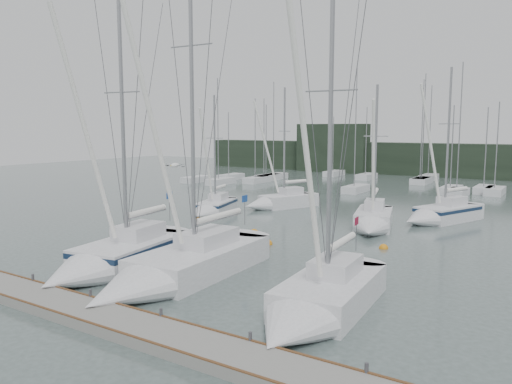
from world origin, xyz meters
TOP-DOWN VIEW (x-y plane):
  - ground at (0.00, 0.00)m, footprint 160.00×160.00m
  - dock at (0.00, -5.00)m, footprint 24.00×2.00m
  - far_treeline at (0.00, 62.00)m, footprint 90.00×4.00m
  - far_building_left at (-20.00, 60.00)m, footprint 12.00×3.00m
  - mast_forest at (-4.29, 43.80)m, footprint 58.24×24.65m
  - sailboat_near_left at (-5.09, -0.34)m, footprint 4.55×10.20m
  - sailboat_near_center at (-1.13, -0.23)m, footprint 4.05×12.20m
  - sailboat_near_right at (6.56, -0.50)m, footprint 3.71×9.51m
  - sailboat_mid_a at (-11.28, 16.03)m, footprint 3.98×7.07m
  - sailboat_mid_b at (-8.51, 21.98)m, footprint 5.08×7.48m
  - sailboat_mid_c at (2.51, 17.14)m, footprint 4.37×7.70m
  - sailboat_mid_d at (5.69, 22.84)m, footprint 5.35×8.20m
  - buoy_a at (-1.59, 9.40)m, footprint 0.62×0.62m
  - buoy_b at (4.99, 12.31)m, footprint 0.57×0.57m
  - buoy_c at (-10.56, 13.33)m, footprint 0.54×0.54m
  - seagull at (0.49, -1.45)m, footprint 1.03×0.47m
  - buoy_d at (-4.04, 11.55)m, footprint 0.69×0.69m

SIDE VIEW (x-z plane):
  - ground at x=0.00m, z-range 0.00..0.00m
  - buoy_a at x=-1.59m, z-range -0.31..0.31m
  - buoy_b at x=4.99m, z-range -0.29..0.29m
  - buoy_c at x=-10.56m, z-range -0.27..0.27m
  - buoy_d at x=-4.04m, z-range -0.34..0.34m
  - dock at x=0.00m, z-range 0.00..0.40m
  - mast_forest at x=-4.29m, z-range -6.90..7.87m
  - sailboat_mid_a at x=-11.28m, z-range -4.87..5.95m
  - sailboat_mid_b at x=-8.51m, z-range -5.33..6.44m
  - sailboat_near_right at x=6.56m, z-range -6.89..8.04m
  - sailboat_mid_c at x=2.51m, z-range -5.02..6.21m
  - sailboat_mid_d at x=5.69m, z-range -5.81..7.03m
  - sailboat_near_center at x=-1.13m, z-range -8.96..10.21m
  - sailboat_near_left at x=-5.09m, z-range -7.10..8.43m
  - far_treeline at x=0.00m, z-range 0.00..5.00m
  - far_building_left at x=-20.00m, z-range 0.00..8.00m
  - seagull at x=0.49m, z-range 5.71..5.91m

